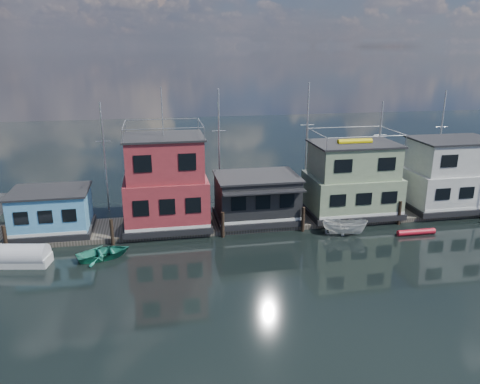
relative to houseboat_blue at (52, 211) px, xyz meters
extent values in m
plane|color=black|center=(18.00, -12.00, -2.21)|extent=(160.00, 160.00, 0.00)
cube|color=#595147|center=(18.00, 0.00, -2.01)|extent=(48.00, 5.00, 0.40)
cube|color=black|center=(0.00, 0.00, -1.56)|extent=(6.40, 4.90, 0.50)
cube|color=#58A7DD|center=(0.00, 0.00, 0.19)|extent=(6.00, 4.50, 3.00)
cube|color=black|center=(0.00, 0.00, 1.77)|extent=(6.30, 4.80, 0.16)
cube|color=black|center=(9.50, 0.00, -1.56)|extent=(7.40, 5.90, 0.50)
cube|color=maroon|center=(9.50, 0.00, 0.57)|extent=(7.00, 5.50, 3.74)
cube|color=maroon|center=(9.50, 0.00, 4.17)|extent=(6.30, 4.95, 3.46)
cube|color=black|center=(9.50, 0.00, 5.97)|extent=(6.65, 5.23, 0.16)
cylinder|color=silver|center=(9.50, 0.00, 8.05)|extent=(0.08, 0.08, 4.00)
cube|color=black|center=(17.50, 0.00, -1.56)|extent=(7.40, 5.40, 0.50)
cube|color=black|center=(17.50, 0.00, 0.39)|extent=(7.00, 5.00, 3.40)
cube|color=black|center=(17.50, 0.00, 2.17)|extent=(7.30, 5.30, 0.16)
cube|color=black|center=(17.50, -2.80, 1.58)|extent=(7.00, 1.20, 0.12)
cube|color=black|center=(26.50, 0.00, -1.56)|extent=(8.40, 5.90, 0.50)
cube|color=gray|center=(26.50, 0.00, 0.25)|extent=(8.00, 5.50, 3.12)
cube|color=gray|center=(26.50, 0.00, 3.25)|extent=(7.20, 4.95, 2.88)
cube|color=black|center=(26.50, 0.00, 4.77)|extent=(7.60, 5.23, 0.16)
cylinder|color=#DEC403|center=(26.50, 0.00, 4.94)|extent=(3.20, 0.56, 0.56)
cube|color=black|center=(36.50, 0.00, -1.56)|extent=(8.40, 5.90, 0.50)
cube|color=silver|center=(36.50, 0.00, 0.25)|extent=(8.00, 5.50, 3.12)
cube|color=silver|center=(36.50, 0.00, 3.25)|extent=(7.20, 4.95, 2.88)
cube|color=black|center=(36.50, 0.00, 4.77)|extent=(7.60, 5.23, 0.16)
cylinder|color=#2D2116|center=(-3.00, -2.80, -1.11)|extent=(0.28, 0.28, 2.20)
cylinder|color=#2D2116|center=(5.00, -2.80, -1.11)|extent=(0.28, 0.28, 2.20)
cylinder|color=#2D2116|center=(14.00, -2.80, -1.11)|extent=(0.28, 0.28, 2.20)
cylinder|color=#2D2116|center=(21.00, -2.80, -1.11)|extent=(0.28, 0.28, 2.20)
cylinder|color=#2D2116|center=(30.00, -2.80, -1.11)|extent=(0.28, 0.28, 2.20)
cylinder|color=silver|center=(4.00, 6.00, 3.04)|extent=(0.16, 0.16, 10.50)
cylinder|color=silver|center=(4.00, 6.00, 4.62)|extent=(1.40, 0.06, 0.06)
cylinder|color=silver|center=(15.00, 6.00, 3.54)|extent=(0.16, 0.16, 11.50)
cylinder|color=silver|center=(15.00, 6.00, 5.27)|extent=(1.40, 0.06, 0.06)
cylinder|color=silver|center=(24.00, 6.00, 3.79)|extent=(0.16, 0.16, 12.00)
cylinder|color=silver|center=(24.00, 6.00, 5.59)|extent=(1.40, 0.06, 0.06)
cylinder|color=silver|center=(32.00, 6.00, 2.79)|extent=(0.16, 0.16, 10.00)
cylinder|color=silver|center=(32.00, 6.00, 4.29)|extent=(1.40, 0.06, 0.06)
cylinder|color=silver|center=(39.00, 6.00, 3.29)|extent=(0.16, 0.16, 11.00)
cylinder|color=silver|center=(39.00, 6.00, 4.94)|extent=(1.40, 0.06, 0.06)
imported|color=#25876E|center=(4.52, -5.21, -1.80)|extent=(4.64, 3.92, 0.82)
cylinder|color=red|center=(30.27, -5.32, -1.96)|extent=(3.37, 0.51, 0.49)
imported|color=silver|center=(24.12, -3.67, -1.71)|extent=(2.23, 2.05, 0.98)
imported|color=silver|center=(24.22, -4.27, -1.48)|extent=(3.99, 2.55, 1.44)
cube|color=silver|center=(-1.38, -5.31, -1.85)|extent=(4.43, 2.33, 0.70)
cylinder|color=silver|center=(-1.38, -5.31, -1.45)|extent=(4.25, 2.39, 1.70)
camera|label=1|loc=(8.79, -38.93, 13.12)|focal=35.00mm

